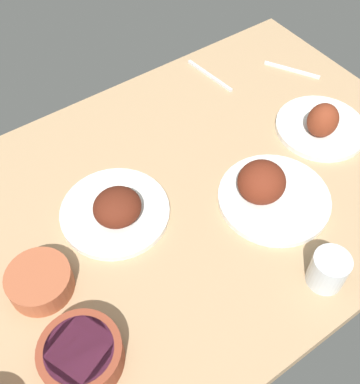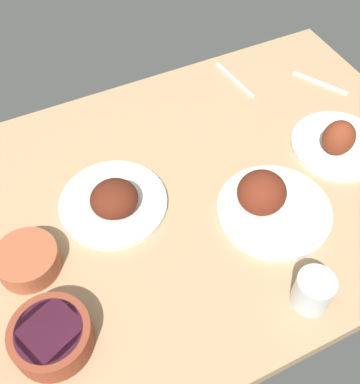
% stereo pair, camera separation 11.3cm
% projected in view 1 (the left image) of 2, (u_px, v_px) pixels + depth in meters
% --- Properties ---
extents(dining_table, '(1.40, 0.90, 0.04)m').
position_uv_depth(dining_table, '(180.00, 202.00, 1.16)').
color(dining_table, tan).
rests_on(dining_table, ground).
extents(plate_far_side, '(0.27, 0.27, 0.11)m').
position_uv_depth(plate_far_side, '(268.00, 190.00, 1.12)').
color(plate_far_side, silver).
rests_on(plate_far_side, dining_table).
extents(plate_center_main, '(0.26, 0.26, 0.09)m').
position_uv_depth(plate_center_main, '(116.00, 210.00, 1.09)').
color(plate_center_main, silver).
rests_on(plate_center_main, dining_table).
extents(plate_near_viewer, '(0.24, 0.24, 0.11)m').
position_uv_depth(plate_near_viewer, '(321.00, 125.00, 1.26)').
color(plate_near_viewer, silver).
rests_on(plate_near_viewer, dining_table).
extents(bowl_onions, '(0.16, 0.16, 0.06)m').
position_uv_depth(bowl_onions, '(81.00, 354.00, 0.88)').
color(bowl_onions, brown).
rests_on(bowl_onions, dining_table).
extents(bowl_pasta, '(0.14, 0.14, 0.05)m').
position_uv_depth(bowl_pasta, '(40.00, 281.00, 0.98)').
color(bowl_pasta, '#A35133').
rests_on(bowl_pasta, dining_table).
extents(water_tumbler, '(0.08, 0.08, 0.08)m').
position_uv_depth(water_tumbler, '(328.00, 270.00, 0.98)').
color(water_tumbler, silver).
rests_on(water_tumbler, dining_table).
extents(fork_loose, '(0.03, 0.19, 0.01)m').
position_uv_depth(fork_loose, '(210.00, 76.00, 1.42)').
color(fork_loose, silver).
rests_on(fork_loose, dining_table).
extents(spoon_loose, '(0.09, 0.16, 0.01)m').
position_uv_depth(spoon_loose, '(292.00, 70.00, 1.44)').
color(spoon_loose, silver).
rests_on(spoon_loose, dining_table).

